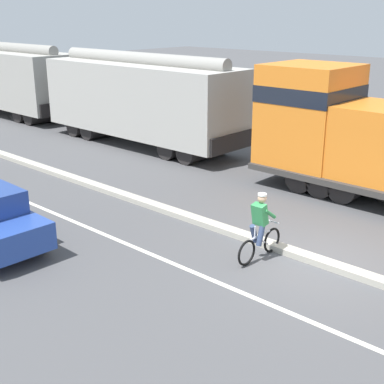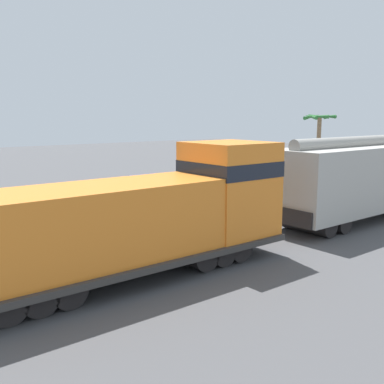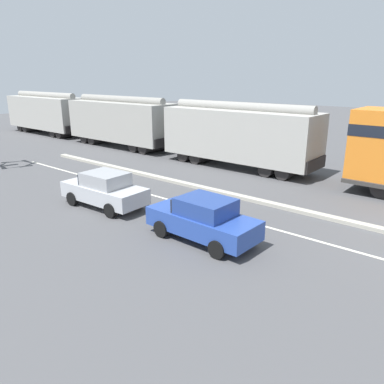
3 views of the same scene
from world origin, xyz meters
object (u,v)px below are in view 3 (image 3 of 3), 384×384
object	(u,v)px
hopper_car_trailing	(47,113)
hopper_car_middle	(121,122)
parked_car_silver	(104,189)
hopper_car_lead	(238,135)
parked_car_blue	(203,219)

from	to	relation	value
hopper_car_trailing	hopper_car_middle	bearing A→B (deg)	-90.00
hopper_car_middle	parked_car_silver	world-z (taller)	hopper_car_middle
hopper_car_lead	hopper_car_middle	xyz separation A→B (m)	(0.00, 11.60, 0.00)
hopper_car_lead	hopper_car_trailing	world-z (taller)	same
hopper_car_middle	hopper_car_trailing	bearing A→B (deg)	90.00
hopper_car_lead	hopper_car_middle	bearing A→B (deg)	90.00
parked_car_blue	parked_car_silver	world-z (taller)	same
hopper_car_lead	hopper_car_middle	world-z (taller)	same
parked_car_blue	parked_car_silver	size ratio (longest dim) A/B	0.99
hopper_car_lead	hopper_car_trailing	xyz separation A→B (m)	(0.00, 23.20, 0.00)
hopper_car_lead	hopper_car_middle	size ratio (longest dim) A/B	1.00
hopper_car_lead	parked_car_silver	world-z (taller)	hopper_car_lead
hopper_car_lead	parked_car_blue	xyz separation A→B (m)	(-10.44, -5.30, -1.26)
hopper_car_middle	parked_car_blue	distance (m)	19.91
hopper_car_middle	hopper_car_trailing	distance (m)	11.60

